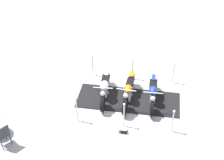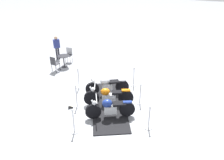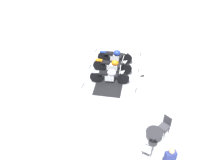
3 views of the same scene
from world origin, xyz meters
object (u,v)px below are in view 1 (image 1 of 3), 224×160
object	(u,v)px
motorcycle_navy	(153,94)
stanchion_right_mid	(124,118)
stanchion_right_rear	(172,124)
motorcycle_chrome	(105,89)
stanchion_left_front	(93,69)
motorcycle_copper	(128,92)
stanchion_left_mid	(132,72)
info_placard	(123,131)
stanchion_left_rear	(173,76)
cafe_chair_near_table	(3,135)
stanchion_right_front	(77,114)

from	to	relation	value
motorcycle_navy	stanchion_right_mid	size ratio (longest dim) A/B	1.65
stanchion_right_mid	stanchion_right_rear	size ratio (longest dim) A/B	1.07
motorcycle_chrome	stanchion_right_mid	world-z (taller)	stanchion_right_mid
stanchion_right_mid	stanchion_left_front	world-z (taller)	stanchion_right_mid
motorcycle_copper	stanchion_left_front	world-z (taller)	motorcycle_copper
stanchion_left_mid	stanchion_left_front	bearing A→B (deg)	-61.91
motorcycle_navy	stanchion_left_front	xyz separation A→B (m)	(-0.03, -3.09, -0.18)
stanchion_right_mid	info_placard	distance (m)	0.44
stanchion_left_front	stanchion_left_rear	size ratio (longest dim) A/B	1.04
motorcycle_chrome	cafe_chair_near_table	xyz separation A→B (m)	(4.04, -1.21, 0.04)
motorcycle_copper	stanchion_right_mid	distance (m)	1.44
motorcycle_chrome	motorcycle_navy	world-z (taller)	motorcycle_chrome
stanchion_left_rear	cafe_chair_near_table	xyz separation A→B (m)	(6.63, -2.90, 0.21)
motorcycle_copper	stanchion_left_rear	xyz separation A→B (m)	(-2.13, 0.85, -0.14)
motorcycle_chrome	stanchion_right_front	bearing A→B (deg)	-32.69
motorcycle_copper	stanchion_left_mid	distance (m)	1.48
stanchion_right_front	stanchion_right_rear	size ratio (longest dim) A/B	1.08
motorcycle_copper	cafe_chair_near_table	world-z (taller)	motorcycle_copper
info_placard	cafe_chair_near_table	distance (m)	4.17
motorcycle_chrome	stanchion_right_rear	distance (m)	3.06
stanchion_left_front	motorcycle_navy	bearing A→B (deg)	89.41
stanchion_right_mid	stanchion_right_front	xyz separation A→B (m)	(0.82, -1.54, -0.03)
stanchion_left_front	stanchion_right_rear	size ratio (longest dim) A/B	1.01
stanchion_left_front	info_placard	xyz separation A→B (m)	(2.00, 3.07, -0.26)
stanchion_right_rear	cafe_chair_near_table	xyz separation A→B (m)	(4.06, -4.27, 0.19)
stanchion_right_front	stanchion_left_mid	distance (m)	3.40
stanchion_right_front	stanchion_left_rear	size ratio (longest dim) A/B	1.12
info_placard	stanchion_left_front	bearing A→B (deg)	-61.15
motorcycle_copper	stanchion_left_rear	distance (m)	2.30
stanchion_left_rear	info_placard	bearing A→B (deg)	-0.33
motorcycle_chrome	motorcycle_copper	xyz separation A→B (m)	(-0.45, 0.84, -0.03)
stanchion_left_rear	cafe_chair_near_table	distance (m)	7.24
stanchion_right_mid	stanchion_left_mid	bearing A→B (deg)	-151.91
stanchion_right_mid	stanchion_left_mid	distance (m)	2.91
stanchion_right_mid	cafe_chair_near_table	size ratio (longest dim) A/B	1.17
stanchion_right_rear	cafe_chair_near_table	world-z (taller)	stanchion_right_rear
stanchion_left_rear	stanchion_right_rear	bearing A→B (deg)	28.09
motorcycle_copper	stanchion_left_mid	bearing A→B (deg)	-177.15
stanchion_right_rear	info_placard	xyz separation A→B (m)	(1.07, -1.39, -0.31)
stanchion_right_front	info_placard	world-z (taller)	stanchion_right_front
stanchion_right_front	cafe_chair_near_table	size ratio (longest dim) A/B	1.18
stanchion_left_mid	info_placard	bearing A→B (deg)	28.37
stanchion_left_front	stanchion_right_rear	xyz separation A→B (m)	(0.92, 4.46, 0.05)
stanchion_left_mid	stanchion_right_rear	world-z (taller)	stanchion_right_rear
stanchion_left_mid	info_placard	size ratio (longest dim) A/B	2.87
stanchion_right_mid	stanchion_left_rear	xyz separation A→B (m)	(-3.39, 0.17, -0.05)
stanchion_left_front	info_placard	size ratio (longest dim) A/B	2.90
motorcycle_chrome	stanchion_right_rear	bearing A→B (deg)	58.46
motorcycle_navy	stanchion_right_rear	distance (m)	1.64
cafe_chair_near_table	motorcycle_navy	bearing A→B (deg)	-113.27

